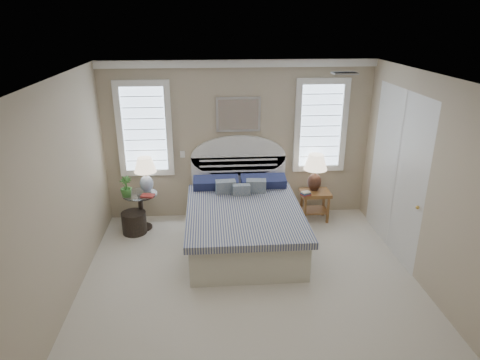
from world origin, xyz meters
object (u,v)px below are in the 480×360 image
object	(u,v)px
floor_pot	(134,223)
nightstand_right	(315,199)
lamp_left	(145,171)
lamp_right	(315,168)
side_table_left	(141,207)
bed	(243,220)

from	to	relation	value
floor_pot	nightstand_right	bearing A→B (deg)	4.69
floor_pot	lamp_left	xyz separation A→B (m)	(0.21, 0.26, 0.81)
floor_pot	lamp_right	bearing A→B (deg)	6.33
side_table_left	lamp_right	xyz separation A→B (m)	(2.95, 0.19, 0.54)
lamp_left	nightstand_right	bearing A→B (deg)	-0.16
bed	lamp_right	xyz separation A→B (m)	(1.30, 0.78, 0.54)
bed	nightstand_right	world-z (taller)	bed
bed	side_table_left	distance (m)	1.75
bed	lamp_left	distance (m)	1.80
side_table_left	lamp_right	size ratio (longest dim) A/B	0.97
bed	nightstand_right	distance (m)	1.47
side_table_left	lamp_right	world-z (taller)	lamp_right
bed	lamp_right	bearing A→B (deg)	31.03
floor_pot	side_table_left	bearing A→B (deg)	55.36
floor_pot	lamp_left	world-z (taller)	lamp_left
bed	lamp_left	xyz separation A→B (m)	(-1.54, 0.70, 0.60)
side_table_left	lamp_left	size ratio (longest dim) A/B	1.07
bed	lamp_left	world-z (taller)	bed
side_table_left	lamp_left	bearing A→B (deg)	45.08
side_table_left	nightstand_right	world-z (taller)	side_table_left
floor_pot	lamp_right	size ratio (longest dim) A/B	0.61
side_table_left	floor_pot	distance (m)	0.28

